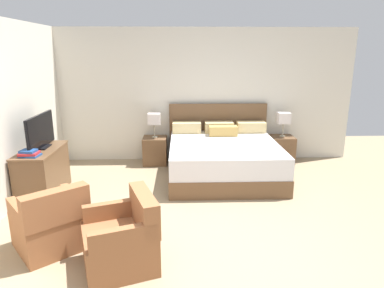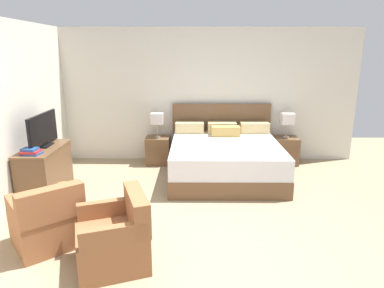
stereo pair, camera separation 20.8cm
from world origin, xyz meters
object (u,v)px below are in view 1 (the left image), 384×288
(table_lamp_right, at_px, (284,118))
(dresser, at_px, (43,172))
(book_blue_cover, at_px, (29,153))
(armchair_by_window, at_px, (51,225))
(tv, at_px, (41,132))
(book_small_top, at_px, (28,151))
(nightstand_left, at_px, (155,150))
(table_lamp_left, at_px, (154,119))
(nightstand_right, at_px, (281,149))
(book_red_cover, at_px, (30,156))
(armchair_companion, at_px, (123,240))
(bed, at_px, (223,157))

(table_lamp_right, height_order, dresser, table_lamp_right)
(book_blue_cover, bearing_deg, armchair_by_window, -59.76)
(tv, relative_size, book_small_top, 4.67)
(tv, bearing_deg, dresser, -91.76)
(nightstand_left, distance_m, book_small_top, 2.48)
(table_lamp_left, relative_size, armchair_by_window, 0.49)
(nightstand_right, distance_m, book_small_top, 4.49)
(book_blue_cover, height_order, book_small_top, book_small_top)
(tv, height_order, book_red_cover, tv)
(nightstand_right, relative_size, book_red_cover, 2.08)
(tv, bearing_deg, nightstand_right, 18.88)
(nightstand_left, bearing_deg, armchair_by_window, -107.40)
(book_red_cover, bearing_deg, nightstand_right, 24.23)
(tv, bearing_deg, book_red_cover, -89.98)
(book_red_cover, height_order, armchair_by_window, armchair_by_window)
(table_lamp_left, distance_m, book_blue_cover, 2.42)
(table_lamp_right, bearing_deg, dresser, -160.08)
(nightstand_left, xyz_separation_m, table_lamp_left, (-0.00, 0.00, 0.62))
(dresser, bearing_deg, table_lamp_left, 42.98)
(book_small_top, bearing_deg, table_lamp_left, 48.90)
(book_red_cover, distance_m, armchair_by_window, 1.38)
(book_red_cover, height_order, book_blue_cover, book_blue_cover)
(dresser, distance_m, book_small_top, 0.56)
(armchair_companion, bearing_deg, bed, 62.95)
(table_lamp_left, distance_m, book_red_cover, 2.42)
(armchair_companion, bearing_deg, nightstand_right, 52.17)
(nightstand_left, distance_m, armchair_by_window, 3.10)
(table_lamp_right, xyz_separation_m, armchair_companion, (-2.57, -3.31, -0.60))
(book_red_cover, bearing_deg, armchair_companion, -44.84)
(book_small_top, bearing_deg, armchair_by_window, -59.51)
(table_lamp_left, bearing_deg, armchair_companion, -91.50)
(table_lamp_left, height_order, armchair_companion, table_lamp_left)
(book_blue_cover, bearing_deg, book_small_top, 180.00)
(bed, height_order, nightstand_right, bed)
(book_small_top, xyz_separation_m, armchair_by_window, (0.67, -1.13, -0.52))
(book_blue_cover, bearing_deg, bed, 21.58)
(book_red_cover, height_order, armchair_companion, armchair_companion)
(dresser, xyz_separation_m, armchair_by_window, (0.65, -1.49, -0.09))
(nightstand_left, distance_m, book_blue_cover, 2.47)
(book_blue_cover, bearing_deg, dresser, 88.67)
(bed, distance_m, armchair_by_window, 3.12)
(nightstand_left, xyz_separation_m, armchair_companion, (-0.09, -3.30, 0.02))
(book_red_cover, relative_size, book_blue_cover, 1.04)
(book_blue_cover, bearing_deg, armchair_companion, -44.63)
(book_blue_cover, bearing_deg, nightstand_right, 24.17)
(table_lamp_left, height_order, tv, tv)
(book_blue_cover, height_order, armchair_by_window, book_blue_cover)
(table_lamp_right, height_order, armchair_by_window, table_lamp_right)
(table_lamp_right, xyz_separation_m, dresser, (-4.06, -1.47, -0.51))
(table_lamp_left, distance_m, dresser, 2.22)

